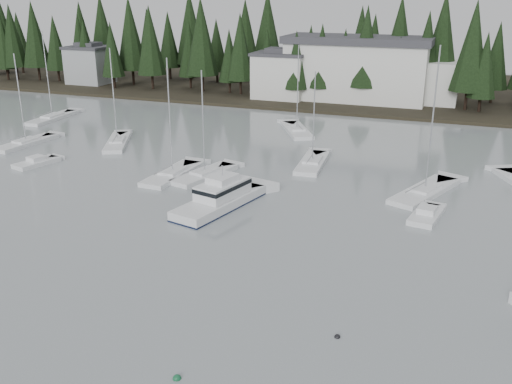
% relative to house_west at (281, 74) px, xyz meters
% --- Properties ---
extents(far_shore_land, '(240.00, 54.00, 1.00)m').
position_rel_house_west_xyz_m(far_shore_land, '(18.00, 18.00, -4.65)').
color(far_shore_land, black).
rests_on(far_shore_land, ground).
extents(conifer_treeline, '(200.00, 22.00, 20.00)m').
position_rel_house_west_xyz_m(conifer_treeline, '(18.00, 7.00, -4.65)').
color(conifer_treeline, black).
rests_on(conifer_treeline, ground).
extents(house_west, '(9.54, 7.42, 8.75)m').
position_rel_house_west_xyz_m(house_west, '(0.00, 0.00, 0.00)').
color(house_west, silver).
rests_on(house_west, ground).
extents(house_far_west, '(8.48, 7.42, 8.25)m').
position_rel_house_west_xyz_m(house_far_west, '(-42.00, 2.00, -0.25)').
color(house_far_west, '#999EA0').
rests_on(house_far_west, ground).
extents(harbor_inn, '(29.50, 11.50, 10.90)m').
position_rel_house_west_xyz_m(harbor_inn, '(15.04, 3.34, 1.12)').
color(harbor_inn, silver).
rests_on(harbor_inn, ground).
extents(cabin_cruiser_center, '(5.67, 11.12, 4.57)m').
position_rel_house_west_xyz_m(cabin_cruiser_center, '(11.51, -52.34, -3.97)').
color(cabin_cruiser_center, silver).
rests_on(cabin_cruiser_center, ground).
extents(sailboat_1, '(3.12, 10.62, 13.76)m').
position_rel_house_west_xyz_m(sailboat_1, '(-28.10, -27.32, -4.58)').
color(sailboat_1, silver).
rests_on(sailboat_1, ground).
extents(sailboat_2, '(3.16, 9.31, 13.13)m').
position_rel_house_west_xyz_m(sailboat_2, '(2.93, -45.81, -4.59)').
color(sailboat_2, silver).
rests_on(sailboat_2, ground).
extents(sailboat_3, '(3.23, 9.31, 12.16)m').
position_rel_house_west_xyz_m(sailboat_3, '(-21.19, -40.89, -4.59)').
color(sailboat_3, silver).
rests_on(sailboat_3, ground).
extents(sailboat_4, '(3.40, 9.36, 11.18)m').
position_rel_house_west_xyz_m(sailboat_4, '(15.97, -36.43, -4.60)').
color(sailboat_4, silver).
rests_on(sailboat_4, ground).
extents(sailboat_5, '(6.44, 9.85, 12.77)m').
position_rel_house_west_xyz_m(sailboat_5, '(-10.26, -36.47, -4.58)').
color(sailboat_5, silver).
rests_on(sailboat_5, ground).
extents(sailboat_6, '(6.40, 10.79, 14.89)m').
position_rel_house_west_xyz_m(sailboat_6, '(29.00, -41.93, -4.58)').
color(sailboat_6, silver).
rests_on(sailboat_6, ground).
extents(sailboat_10, '(7.20, 9.99, 12.54)m').
position_rel_house_west_xyz_m(sailboat_10, '(9.71, -21.91, -4.59)').
color(sailboat_10, silver).
rests_on(sailboat_10, ground).
extents(sailboat_13, '(4.70, 8.98, 11.91)m').
position_rel_house_west_xyz_m(sailboat_13, '(6.25, -44.74, -4.59)').
color(sailboat_13, silver).
rests_on(sailboat_13, ground).
extents(runabout_0, '(3.37, 5.55, 1.42)m').
position_rel_house_west_xyz_m(runabout_0, '(-13.75, -47.63, -4.52)').
color(runabout_0, silver).
rests_on(runabout_0, ground).
extents(runabout_1, '(3.00, 5.52, 1.42)m').
position_rel_house_west_xyz_m(runabout_1, '(29.70, -48.42, -4.52)').
color(runabout_1, silver).
rests_on(runabout_1, ground).
extents(mooring_buoy_green, '(0.46, 0.46, 0.46)m').
position_rel_house_west_xyz_m(mooring_buoy_green, '(19.48, -75.85, -4.65)').
color(mooring_buoy_green, '#145933').
rests_on(mooring_buoy_green, ground).
extents(mooring_buoy_dark, '(0.37, 0.37, 0.37)m').
position_rel_house_west_xyz_m(mooring_buoy_dark, '(26.47, -69.20, -4.65)').
color(mooring_buoy_dark, black).
rests_on(mooring_buoy_dark, ground).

